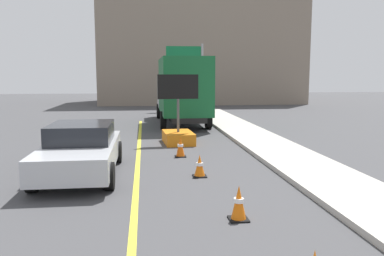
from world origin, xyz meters
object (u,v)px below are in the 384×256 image
(pickup_car, at_px, (81,149))
(box_truck, at_px, (182,89))
(highway_guide_sign, at_px, (192,65))
(traffic_cone_far_lane, at_px, (200,166))
(traffic_cone_curbside, at_px, (180,147))
(traffic_cone_mid_lane, at_px, (239,203))
(arrow_board_trailer, at_px, (178,131))

(pickup_car, bearing_deg, box_truck, 70.89)
(highway_guide_sign, height_order, traffic_cone_far_lane, highway_guide_sign)
(highway_guide_sign, distance_m, traffic_cone_far_lane, 19.79)
(traffic_cone_far_lane, height_order, traffic_cone_curbside, traffic_cone_curbside)
(highway_guide_sign, bearing_deg, traffic_cone_curbside, -98.14)
(pickup_car, bearing_deg, traffic_cone_curbside, 35.42)
(traffic_cone_mid_lane, relative_size, traffic_cone_curbside, 0.99)
(arrow_board_trailer, distance_m, pickup_car, 5.54)
(box_truck, bearing_deg, traffic_cone_mid_lane, -91.31)
(pickup_car, bearing_deg, traffic_cone_mid_lane, -47.98)
(traffic_cone_mid_lane, bearing_deg, traffic_cone_far_lane, 94.99)
(arrow_board_trailer, xyz_separation_m, highway_guide_sign, (2.25, 14.20, 2.94))
(box_truck, relative_size, highway_guide_sign, 1.59)
(pickup_car, distance_m, traffic_cone_mid_lane, 5.12)
(pickup_car, distance_m, traffic_cone_curbside, 3.54)
(traffic_cone_mid_lane, xyz_separation_m, traffic_cone_curbside, (-0.55, 5.83, 0.00))
(arrow_board_trailer, relative_size, traffic_cone_mid_lane, 4.09)
(traffic_cone_far_lane, bearing_deg, traffic_cone_mid_lane, -85.01)
(traffic_cone_mid_lane, xyz_separation_m, traffic_cone_far_lane, (-0.28, 3.21, -0.03))
(box_truck, distance_m, traffic_cone_mid_lane, 14.71)
(pickup_car, bearing_deg, highway_guide_sign, 74.38)
(traffic_cone_curbside, bearing_deg, arrow_board_trailer, 86.67)
(box_truck, xyz_separation_m, highway_guide_sign, (1.52, 8.02, 1.53))
(pickup_car, height_order, traffic_cone_curbside, pickup_car)
(arrow_board_trailer, bearing_deg, box_truck, 83.23)
(traffic_cone_far_lane, bearing_deg, highway_guide_sign, 83.74)
(traffic_cone_far_lane, bearing_deg, pickup_car, 169.47)
(box_truck, height_order, pickup_car, box_truck)
(pickup_car, height_order, highway_guide_sign, highway_guide_sign)
(arrow_board_trailer, height_order, highway_guide_sign, highway_guide_sign)
(pickup_car, height_order, traffic_cone_mid_lane, pickup_car)
(box_truck, bearing_deg, traffic_cone_far_lane, -93.08)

